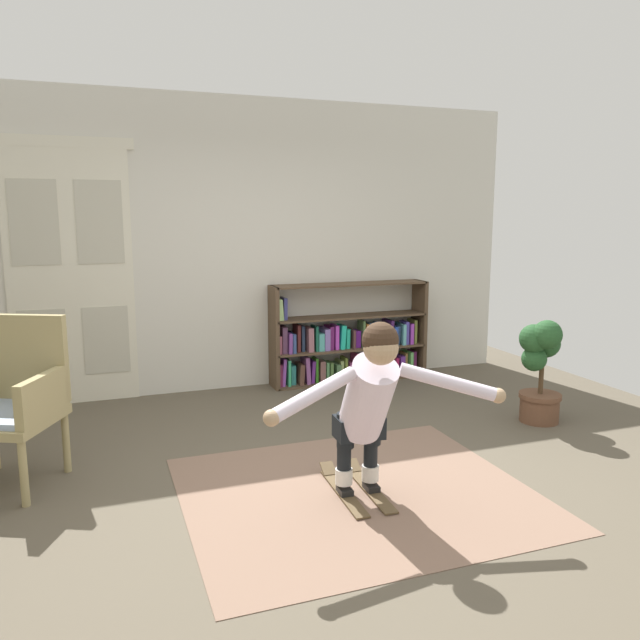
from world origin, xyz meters
The scene contains 9 objects.
ground_plane centered at (0.00, 0.00, 0.00)m, with size 7.20×7.20×0.00m, color brown.
back_wall centered at (0.00, 2.60, 1.45)m, with size 6.00×0.10×2.90m, color silver.
double_door centered at (-1.57, 2.54, 1.23)m, with size 1.22×0.05×2.45m.
rug centered at (0.14, -0.15, 0.00)m, with size 2.18×1.92×0.01m, color #806351.
bookshelf centered at (1.12, 2.39, 0.41)m, with size 1.71×0.30×1.05m.
wicker_chair centered at (-1.93, 0.79, 0.58)m, with size 0.80×0.80×1.10m.
potted_plant centered at (2.14, 0.58, 0.49)m, with size 0.42×0.41×0.91m.
skis_pair centered at (0.14, -0.13, 0.02)m, with size 0.30×0.74×0.07m.
person_skier centered at (0.13, -0.34, 0.69)m, with size 1.43×0.69×1.10m.
Camera 1 is at (-1.36, -3.58, 1.76)m, focal length 34.80 mm.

